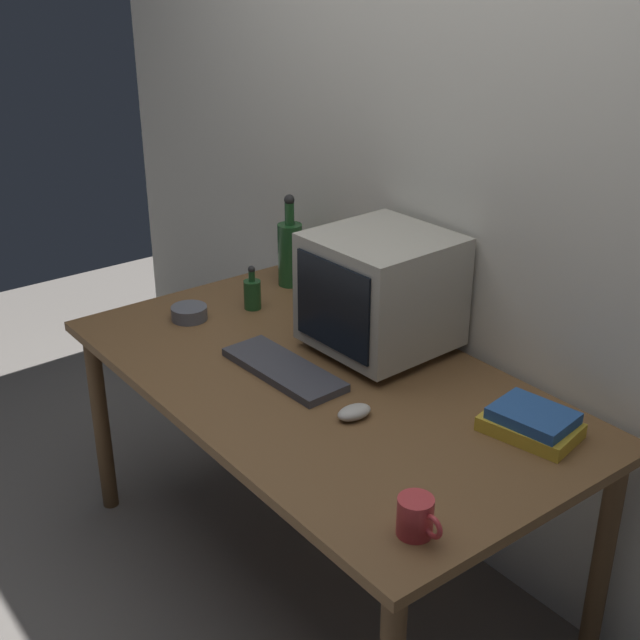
{
  "coord_description": "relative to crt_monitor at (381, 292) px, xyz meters",
  "views": [
    {
      "loc": [
        1.73,
        -1.33,
        1.91
      ],
      "look_at": [
        0.0,
        0.0,
        0.91
      ],
      "focal_mm": 47.8,
      "sensor_mm": 36.0,
      "label": 1
    }
  ],
  "objects": [
    {
      "name": "desk",
      "position": [
        0.03,
        -0.25,
        -0.27
      ],
      "size": [
        1.63,
        0.89,
        0.73
      ],
      "color": "brown",
      "rests_on": "ground"
    },
    {
      "name": "cd_spindle",
      "position": [
        -0.55,
        -0.35,
        -0.17
      ],
      "size": [
        0.12,
        0.12,
        0.04
      ],
      "primitive_type": "cylinder",
      "color": "#595B66",
      "rests_on": "desk"
    },
    {
      "name": "bottle_tall",
      "position": [
        -0.6,
        0.09,
        -0.07
      ],
      "size": [
        0.09,
        0.09,
        0.34
      ],
      "color": "#1E4C23",
      "rests_on": "desk"
    },
    {
      "name": "ground_plane",
      "position": [
        0.03,
        -0.25,
        -0.92
      ],
      "size": [
        6.0,
        6.0,
        0.0
      ],
      "primitive_type": "plane",
      "color": "slate"
    },
    {
      "name": "book_stack",
      "position": [
        0.6,
        -0.01,
        -0.16
      ],
      "size": [
        0.26,
        0.2,
        0.07
      ],
      "color": "gold",
      "rests_on": "desk"
    },
    {
      "name": "computer_mouse",
      "position": [
        0.27,
        -0.32,
        -0.17
      ],
      "size": [
        0.07,
        0.1,
        0.04
      ],
      "primitive_type": "ellipsoid",
      "rotation": [
        0.0,
        0.0,
        -0.06
      ],
      "color": "beige",
      "rests_on": "desk"
    },
    {
      "name": "mug",
      "position": [
        0.72,
        -0.52,
        -0.15
      ],
      "size": [
        0.12,
        0.08,
        0.09
      ],
      "color": "#CC383D",
      "rests_on": "desk"
    },
    {
      "name": "back_wall",
      "position": [
        0.03,
        0.25,
        0.33
      ],
      "size": [
        4.0,
        0.08,
        2.5
      ],
      "primitive_type": "cube",
      "color": "silver",
      "rests_on": "ground"
    },
    {
      "name": "keyboard",
      "position": [
        -0.05,
        -0.32,
        -0.18
      ],
      "size": [
        0.43,
        0.17,
        0.02
      ],
      "primitive_type": "cube",
      "rotation": [
        0.0,
        0.0,
        0.04
      ],
      "color": "#3F3F47",
      "rests_on": "desk"
    },
    {
      "name": "crt_monitor",
      "position": [
        0.0,
        0.0,
        0.0
      ],
      "size": [
        0.39,
        0.4,
        0.37
      ],
      "color": "#B2AD9E",
      "rests_on": "desk"
    },
    {
      "name": "bottle_short",
      "position": [
        -0.5,
        -0.14,
        -0.14
      ],
      "size": [
        0.06,
        0.06,
        0.16
      ],
      "color": "#1E4C23",
      "rests_on": "desk"
    }
  ]
}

